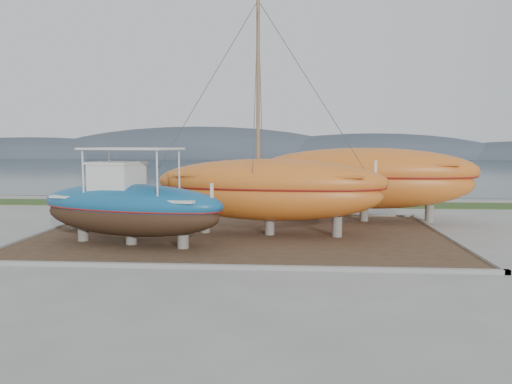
# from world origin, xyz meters

# --- Properties ---
(ground) EXTENTS (140.00, 140.00, 0.00)m
(ground) POSITION_xyz_m (0.00, 0.00, 0.00)
(ground) COLOR gray
(ground) RESTS_ON ground
(dirt_patch) EXTENTS (18.00, 12.00, 0.06)m
(dirt_patch) POSITION_xyz_m (0.00, 4.00, 0.03)
(dirt_patch) COLOR #422D1E
(dirt_patch) RESTS_ON ground
(curb_frame) EXTENTS (18.60, 12.60, 0.15)m
(curb_frame) POSITION_xyz_m (0.00, 4.00, 0.07)
(curb_frame) COLOR gray
(curb_frame) RESTS_ON ground
(grass_strip) EXTENTS (44.00, 3.00, 0.08)m
(grass_strip) POSITION_xyz_m (0.00, 15.50, 0.04)
(grass_strip) COLOR #284219
(grass_strip) RESTS_ON ground
(sea) EXTENTS (260.00, 100.00, 0.04)m
(sea) POSITION_xyz_m (0.00, 70.00, 0.00)
(sea) COLOR #182730
(sea) RESTS_ON ground
(mountain_ridge) EXTENTS (200.00, 36.00, 20.00)m
(mountain_ridge) POSITION_xyz_m (0.00, 125.00, 0.00)
(mountain_ridge) COLOR #333D49
(mountain_ridge) RESTS_ON ground
(blue_caique) EXTENTS (8.49, 4.51, 3.91)m
(blue_caique) POSITION_xyz_m (-4.21, 1.43, 2.01)
(blue_caique) COLOR #155687
(blue_caique) RESTS_ON dirt_patch
(white_dinghy) EXTENTS (4.62, 2.09, 1.35)m
(white_dinghy) POSITION_xyz_m (-6.80, 4.96, 0.73)
(white_dinghy) COLOR silver
(white_dinghy) RESTS_ON dirt_patch
(orange_sailboat) EXTENTS (10.62, 4.06, 10.23)m
(orange_sailboat) POSITION_xyz_m (1.30, 3.99, 5.17)
(orange_sailboat) COLOR #C8631E
(orange_sailboat) RESTS_ON dirt_patch
(orange_bare_hull) EXTENTS (11.76, 4.78, 3.75)m
(orange_bare_hull) POSITION_xyz_m (6.09, 8.32, 1.93)
(orange_bare_hull) COLOR #C8631E
(orange_bare_hull) RESTS_ON dirt_patch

